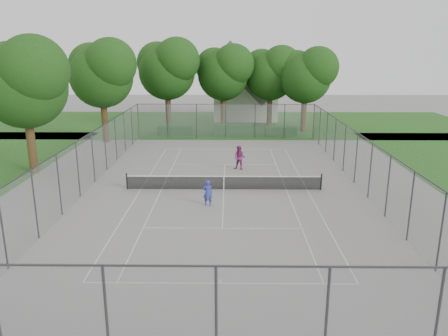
{
  "coord_description": "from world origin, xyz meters",
  "views": [
    {
      "loc": [
        0.34,
        -27.36,
        9.04
      ],
      "look_at": [
        0.0,
        1.0,
        1.2
      ],
      "focal_mm": 35.0,
      "sensor_mm": 36.0,
      "label": 1
    }
  ],
  "objects_px": {
    "girl_player": "(208,193)",
    "woman_player": "(239,158)",
    "tennis_net": "(224,182)",
    "house": "(245,88)"
  },
  "relations": [
    {
      "from": "house",
      "to": "girl_player",
      "type": "height_order",
      "value": "house"
    },
    {
      "from": "girl_player",
      "to": "woman_player",
      "type": "height_order",
      "value": "woman_player"
    },
    {
      "from": "tennis_net",
      "to": "house",
      "type": "height_order",
      "value": "house"
    },
    {
      "from": "tennis_net",
      "to": "woman_player",
      "type": "relative_size",
      "value": 6.91
    },
    {
      "from": "house",
      "to": "woman_player",
      "type": "distance_m",
      "value": 24.97
    },
    {
      "from": "tennis_net",
      "to": "girl_player",
      "type": "height_order",
      "value": "girl_player"
    },
    {
      "from": "tennis_net",
      "to": "girl_player",
      "type": "distance_m",
      "value": 3.12
    },
    {
      "from": "woman_player",
      "to": "tennis_net",
      "type": "bearing_deg",
      "value": -81.44
    },
    {
      "from": "house",
      "to": "girl_player",
      "type": "xyz_separation_m",
      "value": [
        -3.32,
        -32.62,
        -3.2
      ]
    },
    {
      "from": "girl_player",
      "to": "woman_player",
      "type": "xyz_separation_m",
      "value": [
        2.05,
        7.87,
        0.15
      ]
    }
  ]
}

